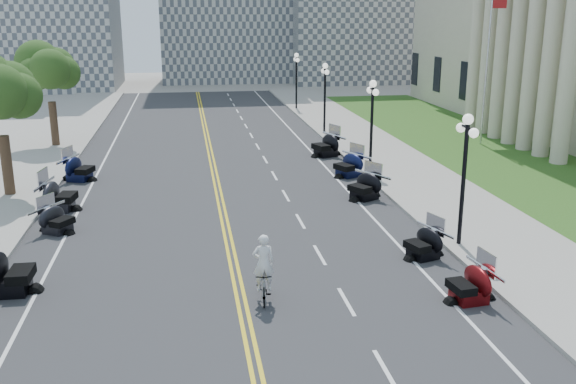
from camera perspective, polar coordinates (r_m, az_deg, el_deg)
name	(u,v)px	position (r m, az deg, el deg)	size (l,w,h in m)	color
ground	(243,309)	(19.67, -4.02, -10.36)	(160.00, 160.00, 0.00)	gray
road	(222,211)	(28.96, -5.85, -1.69)	(16.00, 90.00, 0.01)	#333335
centerline_yellow_a	(220,211)	(28.96, -6.08, -1.69)	(0.12, 90.00, 0.00)	yellow
centerline_yellow_b	(225,211)	(28.97, -5.61, -1.67)	(0.12, 90.00, 0.00)	yellow
edge_line_north	(360,204)	(29.98, 6.45, -1.09)	(0.12, 90.00, 0.00)	white
edge_line_south	(75,218)	(29.34, -18.43, -2.20)	(0.12, 90.00, 0.00)	white
lane_dash_5	(386,370)	(16.77, 8.68, -15.41)	(0.12, 2.00, 0.00)	white
lane_dash_6	(346,302)	(20.16, 5.21, -9.67)	(0.12, 2.00, 0.00)	white
lane_dash_7	(320,255)	(23.73, 2.83, -5.60)	(0.12, 2.00, 0.00)	white
lane_dash_8	(300,221)	(27.42, 1.11, -2.60)	(0.12, 2.00, 0.00)	white
lane_dash_9	(286,196)	(31.19, -0.20, -0.32)	(0.12, 2.00, 0.00)	white
lane_dash_10	(274,176)	(35.01, -1.22, 1.46)	(0.12, 2.00, 0.00)	white
lane_dash_11	(265,160)	(38.87, -2.04, 2.90)	(0.12, 2.00, 0.00)	white
lane_dash_12	(258,146)	(42.75, -2.72, 4.07)	(0.12, 2.00, 0.00)	white
lane_dash_13	(251,135)	(46.65, -3.28, 5.05)	(0.12, 2.00, 0.00)	white
lane_dash_14	(246,126)	(50.57, -3.76, 5.87)	(0.12, 2.00, 0.00)	white
lane_dash_15	(241,118)	(54.50, -4.17, 6.58)	(0.12, 2.00, 0.00)	white
lane_dash_16	(237,111)	(58.44, -4.52, 7.19)	(0.12, 2.00, 0.00)	white
lane_dash_17	(234,105)	(62.38, -4.83, 7.73)	(0.12, 2.00, 0.00)	white
lane_dash_18	(231,99)	(66.34, -5.11, 8.20)	(0.12, 2.00, 0.00)	white
lane_dash_19	(228,95)	(70.30, -5.35, 8.61)	(0.12, 2.00, 0.00)	white
sidewalk_north	(444,199)	(31.29, 13.71, -0.61)	(5.00, 90.00, 0.15)	#9E9991
lawn	(502,158)	(41.25, 18.47, 2.90)	(9.00, 60.00, 0.10)	#356023
street_lamp_2	(463,181)	(24.59, 15.32, 0.95)	(0.50, 1.20, 4.90)	black
street_lamp_3	(372,126)	(35.60, 7.44, 5.83)	(0.50, 1.20, 4.90)	black
street_lamp_4	(325,98)	(47.10, 3.29, 8.34)	(0.50, 1.20, 4.90)	black
street_lamp_5	(296,81)	(58.79, 0.75, 9.83)	(0.50, 1.20, 4.90)	black
flagpole	(487,70)	(44.29, 17.23, 10.33)	(1.10, 0.20, 10.00)	silver
tree_4	(49,75)	(44.60, -20.47, 9.76)	(4.80, 4.80, 9.20)	#235619
motorcycle_n_5	(470,282)	(20.64, 15.86, -7.71)	(1.82, 1.82, 1.27)	#590A0C
motorcycle_n_6	(424,242)	(23.76, 11.97, -4.34)	(1.78, 1.78, 1.24)	black
motorcycle_n_8	(365,185)	(30.71, 6.82, 0.64)	(2.00, 2.00, 1.40)	black
motorcycle_n_9	(349,164)	(34.87, 5.41, 2.52)	(2.02, 2.02, 1.42)	black
motorcycle_n_10	(326,144)	(39.74, 3.38, 4.29)	(2.22, 2.22, 1.55)	black
motorcycle_s_6	(9,270)	(22.20, -23.58, -6.40)	(2.20, 2.20, 1.54)	black
motorcycle_s_7	(57,218)	(27.50, -19.88, -2.19)	(1.76, 1.76, 1.23)	black
motorcycle_s_8	(58,194)	(30.47, -19.73, -0.18)	(2.20, 2.20, 1.54)	black
motorcycle_s_9	(79,167)	(35.62, -18.09, 2.11)	(2.07, 2.07, 1.45)	black
bicycle	(264,286)	(19.96, -2.18, -8.31)	(0.48, 1.69, 1.01)	#A51414
cyclist_rider	(263,242)	(19.43, -2.22, -4.49)	(0.66, 0.44, 1.82)	white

